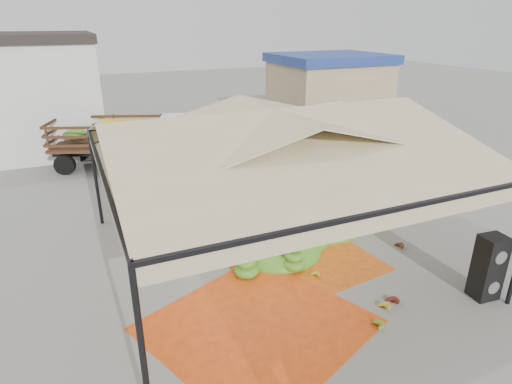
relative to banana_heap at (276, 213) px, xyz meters
name	(u,v)px	position (x,y,z in m)	size (l,w,h in m)	color
ground	(272,257)	(-0.74, -1.21, -0.65)	(90.00, 90.00, 0.00)	slate
canopy_tent	(273,138)	(-0.74, -1.21, 2.65)	(8.10, 8.10, 4.00)	black
building_tan	(328,89)	(9.26, 11.79, 1.42)	(6.30, 5.30, 4.10)	tan
tarp_left	(258,325)	(-2.22, -3.62, -0.65)	(4.04, 3.85, 0.01)	#ED5216
tarp_right	(295,255)	(-0.13, -1.40, -0.65)	(3.65, 3.84, 0.01)	orange
banana_heap	(276,213)	(0.00, 0.00, 0.00)	(6.08, 4.99, 1.30)	#3B841B
hand_yellow_a	(314,275)	(-0.21, -2.55, -0.57)	(0.38, 0.31, 0.17)	gold
hand_yellow_b	(382,306)	(0.51, -4.27, -0.55)	(0.44, 0.36, 0.20)	gold
hand_red_a	(397,245)	(2.69, -2.22, -0.55)	(0.45, 0.37, 0.21)	#592D14
hand_red_b	(392,301)	(0.82, -4.19, -0.55)	(0.45, 0.37, 0.20)	#5D1915
hand_green	(375,324)	(-0.03, -4.69, -0.54)	(0.49, 0.40, 0.22)	#56841B
hanging_bunches	(310,144)	(1.11, 0.10, 1.97)	(4.74, 0.24, 0.20)	#387E1A
speaker_stack	(488,267)	(2.96, -4.79, 0.13)	(0.61, 0.54, 1.55)	black
banana_leaves	(200,247)	(-2.36, 0.04, -0.65)	(0.96, 1.36, 3.70)	#38721E
vendor	(207,179)	(-1.25, 2.80, 0.32)	(0.71, 0.47, 1.95)	gray
truck_left	(133,137)	(-2.82, 8.10, 0.65)	(6.50, 4.16, 2.11)	#442416
truck_right	(308,129)	(4.58, 6.10, 0.70)	(6.66, 3.23, 2.19)	#4E2C1A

